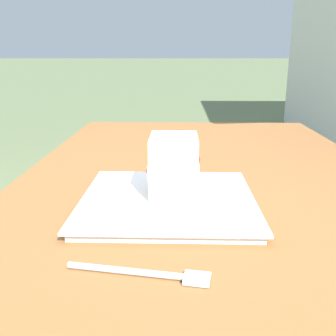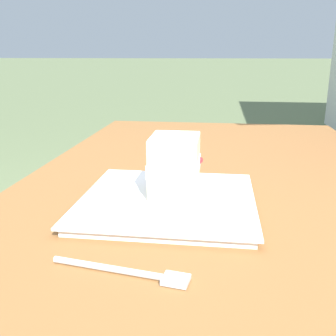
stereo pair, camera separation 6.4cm
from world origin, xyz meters
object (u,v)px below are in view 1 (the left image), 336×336
object	(u,v)px
patio_table	(207,234)
cake_slice	(173,165)
dessert_plate	(168,201)
dessert_fork	(148,273)

from	to	relation	value
patio_table	cake_slice	size ratio (longest dim) A/B	14.75
dessert_plate	dessert_fork	bearing A→B (deg)	-4.55
cake_slice	patio_table	bearing A→B (deg)	136.09
patio_table	dessert_plate	world-z (taller)	dessert_plate
patio_table	cake_slice	world-z (taller)	cake_slice
dessert_plate	cake_slice	xyz separation A→B (m)	(-0.02, 0.01, 0.06)
dessert_plate	dessert_fork	distance (m)	0.22
cake_slice	dessert_plate	bearing A→B (deg)	-26.09
dessert_plate	dessert_fork	world-z (taller)	dessert_plate
dessert_plate	cake_slice	size ratio (longest dim) A/B	2.84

